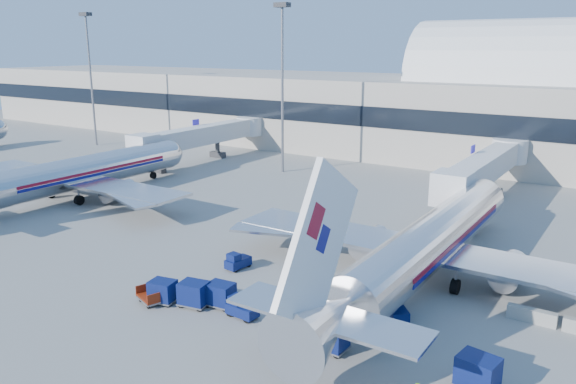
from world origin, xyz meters
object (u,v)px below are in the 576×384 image
Objects in this scene: mast_west at (282,64)px; tug_right at (396,309)px; mast_far_west at (89,60)px; cart_train_c at (163,291)px; cart_train_b at (194,293)px; cart_open_red at (151,298)px; cart_train_a at (221,294)px; tug_left at (237,261)px; airliner_mid at (70,175)px; jetbridge_near at (488,166)px; jetbridge_mid at (208,135)px; barrier_near at (532,315)px; cart_solo_near at (331,336)px; cart_solo_far at (478,372)px; tug_lead at (241,308)px; airliner_main at (427,244)px.

tug_right is (30.56, -32.36, -14.13)m from mast_west.
mast_far_west is 69.84m from cart_train_c.
cart_open_red is at bearing -166.19° from cart_train_b.
cart_open_red is at bearing -158.59° from cart_train_a.
tug_left is at bearing -61.88° from mast_west.
mast_west is 46.70m from tug_right.
mast_west is 11.21× the size of cart_train_a.
airliner_mid is at bearing 143.16° from cart_train_c.
mast_far_west is 71.93m from cart_train_a.
jetbridge_near is 29.67m from mast_west.
jetbridge_mid is 12.42× the size of tug_left.
barrier_near is at bearing -74.01° from tug_left.
cart_train_c is (28.28, -13.44, -2.08)m from airliner_mid.
cart_train_a is at bearing -20.12° from airliner_mid.
airliner_mid is at bearing 164.79° from cart_solo_near.
jetbridge_mid is 9.17× the size of barrier_near.
jetbridge_near is at bearing 1.68° from mast_west.
barrier_near is 8.62m from tug_right.
barrier_near is at bearing 49.92° from cart_solo_near.
cart_train_c is at bearing -106.17° from tug_right.
cart_solo_far is (6.53, -4.95, 0.32)m from tug_right.
tug_lead is 5.93m from cart_train_c.
airliner_mid is 50.53m from cart_solo_far.
mast_west is 44.60m from cart_train_b.
tug_left is at bearing 92.89° from cart_train_b.
airliner_mid is 1.35× the size of jetbridge_near.
cart_open_red is at bearing -106.50° from jetbridge_near.
airliner_main is at bearing 143.79° from tug_right.
airliner_main is 12.77m from cart_solo_near.
cart_solo_near is 0.84× the size of cart_open_red.
tug_left is at bearing -108.62° from jetbridge_near.
airliner_mid reaches higher than cart_train_a.
barrier_near is 9.37m from cart_solo_far.
cart_train_a is (-10.59, -4.85, 0.22)m from tug_right.
cart_open_red is (-0.60, -0.52, -0.47)m from cart_train_c.
cart_train_b is 0.96× the size of cart_solo_far.
airliner_mid is 43.17m from tug_right.
tug_right is 1.05× the size of cart_solo_far.
cart_train_a is 0.99× the size of cart_train_c.
mast_far_west is 11.55× the size of cart_solo_near.
cart_solo_far is (20.33, -5.95, 0.35)m from tug_left.
tug_lead is 1.07× the size of cart_train_c.
airliner_main reaches higher than cart_open_red.
mast_west is at bearing 129.12° from cart_solo_near.
cart_solo_near is at bearing -11.63° from cart_train_a.
cart_solo_near is (-1.03, -12.56, -2.03)m from airliner_main.
airliner_main is at bearing 129.86° from cart_solo_far.
jetbridge_near is 14.05× the size of cart_solo_near.
jetbridge_mid is 58.31m from cart_solo_near.
mast_far_west is at bearing 137.68° from airliner_mid.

